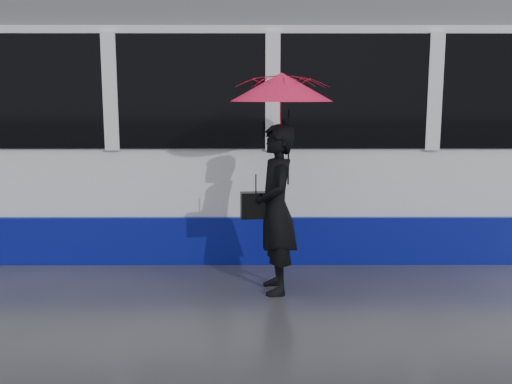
{
  "coord_description": "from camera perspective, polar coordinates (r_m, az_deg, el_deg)",
  "views": [
    {
      "loc": [
        0.51,
        -5.85,
        2.16
      ],
      "look_at": [
        0.53,
        0.37,
        1.1
      ],
      "focal_mm": 40.0,
      "sensor_mm": 36.0,
      "label": 1
    }
  ],
  "objects": [
    {
      "name": "ground",
      "position": [
        6.26,
        -4.93,
        -10.56
      ],
      "size": [
        90.0,
        90.0,
        0.0
      ],
      "primitive_type": "plane",
      "color": "#2A2B2F",
      "rests_on": "ground"
    },
    {
      "name": "rails",
      "position": [
        8.64,
        -3.58,
        -4.78
      ],
      "size": [
        34.0,
        1.51,
        0.02
      ],
      "color": "#3F3D38",
      "rests_on": "ground"
    },
    {
      "name": "tram",
      "position": [
        8.99,
        -21.65,
        5.65
      ],
      "size": [
        26.0,
        2.56,
        3.35
      ],
      "color": "white",
      "rests_on": "ground"
    },
    {
      "name": "woman",
      "position": [
        6.22,
        2.01,
        -1.76
      ],
      "size": [
        0.53,
        0.73,
        1.86
      ],
      "primitive_type": "imported",
      "rotation": [
        0.0,
        0.0,
        -1.44
      ],
      "color": "black",
      "rests_on": "ground"
    },
    {
      "name": "umbrella",
      "position": [
        6.11,
        2.55,
        8.47
      ],
      "size": [
        1.23,
        1.23,
        1.25
      ],
      "rotation": [
        0.0,
        0.0,
        0.13
      ],
      "color": "#FA1579",
      "rests_on": "ground"
    },
    {
      "name": "handbag",
      "position": [
        6.23,
        -0.01,
        -1.32
      ],
      "size": [
        0.35,
        0.19,
        0.47
      ],
      "rotation": [
        0.0,
        0.0,
        0.13
      ],
      "color": "black",
      "rests_on": "ground"
    }
  ]
}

